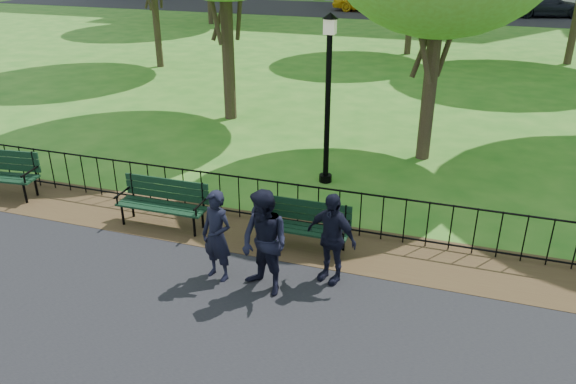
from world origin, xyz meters
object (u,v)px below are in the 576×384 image
(person_left, at_px, (217,236))
(person_right, at_px, (331,238))
(lamppost, at_px, (328,95))
(person_mid, at_px, (265,243))
(sedan_dark, at_px, (545,5))
(park_bench_main, at_px, (286,218))
(sedan_silver, at_px, (428,6))
(park_bench_left_a, at_px, (163,198))

(person_left, distance_m, person_right, 1.80)
(lamppost, relative_size, person_mid, 2.17)
(person_mid, height_order, sedan_dark, person_mid)
(park_bench_main, distance_m, sedan_silver, 31.93)
(park_bench_main, xyz_separation_m, sedan_silver, (-0.73, 31.92, 0.14))
(park_bench_left_a, bearing_deg, person_left, -38.15)
(park_bench_main, xyz_separation_m, park_bench_left_a, (-2.47, 0.04, -0.01))
(park_bench_left_a, height_order, sedan_silver, sedan_silver)
(person_mid, xyz_separation_m, sedan_silver, (-0.86, 33.35, -0.15))
(lamppost, xyz_separation_m, person_left, (-0.64, -4.33, -1.23))
(lamppost, relative_size, person_left, 2.42)
(person_mid, bearing_deg, person_left, -162.89)
(lamppost, xyz_separation_m, sedan_dark, (6.80, 31.18, -1.25))
(sedan_silver, xyz_separation_m, sedan_dark, (7.45, 2.27, 0.05))
(person_mid, relative_size, sedan_dark, 0.33)
(person_right, bearing_deg, sedan_dark, 100.58)
(lamppost, bearing_deg, sedan_dark, 77.69)
(lamppost, height_order, sedan_silver, lamppost)
(park_bench_main, height_order, person_right, person_right)
(person_left, height_order, person_mid, person_mid)
(park_bench_main, bearing_deg, lamppost, 91.53)
(person_left, xyz_separation_m, sedan_silver, (-0.01, 33.23, -0.06))
(lamppost, xyz_separation_m, sedan_silver, (-0.64, 28.90, -1.30))
(person_right, relative_size, sedan_silver, 0.36)
(park_bench_left_a, relative_size, person_right, 1.15)
(park_bench_left_a, distance_m, person_right, 3.58)
(person_mid, bearing_deg, person_right, 60.64)
(park_bench_left_a, distance_m, person_left, 2.22)
(person_mid, distance_m, person_right, 1.08)
(person_left, relative_size, person_right, 1.00)
(person_mid, relative_size, sedan_silver, 0.40)
(person_right, bearing_deg, lamppost, 125.83)
(person_right, bearing_deg, person_mid, -124.32)
(park_bench_left_a, height_order, person_left, person_left)
(person_left, distance_m, sedan_dark, 36.27)
(person_left, bearing_deg, park_bench_left_a, 158.00)
(lamppost, distance_m, person_left, 4.54)
(lamppost, distance_m, person_mid, 4.59)
(person_mid, bearing_deg, sedan_dark, 104.34)
(person_mid, xyz_separation_m, sedan_dark, (6.59, 35.62, -0.10))
(park_bench_main, distance_m, person_right, 1.30)
(lamppost, distance_m, person_right, 4.15)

